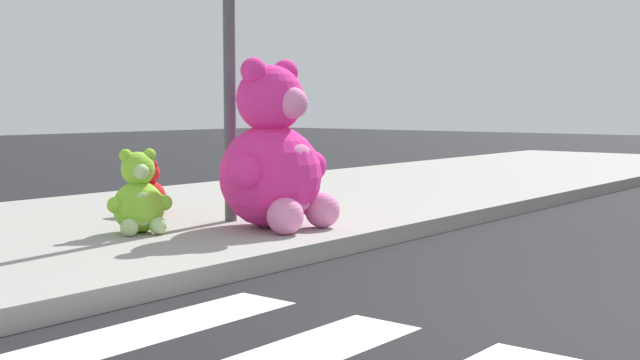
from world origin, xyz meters
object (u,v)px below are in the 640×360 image
plush_lime (139,199)px  plush_pink_large (274,161)px  plush_red (148,192)px  plush_white (265,190)px  sign_pole (229,34)px

plush_lime → plush_pink_large: bearing=-36.2°
plush_lime → plush_red: plush_lime is taller
plush_white → plush_red: (-0.98, 0.66, 0.02)m
sign_pole → plush_lime: bearing=175.1°
plush_lime → plush_red: size_ratio=1.34×
plush_pink_large → plush_lime: bearing=143.8°
plush_red → sign_pole: bearing=-81.9°
plush_pink_large → plush_red: (-0.08, 1.59, -0.37)m
plush_white → plush_pink_large: bearing=-133.8°
sign_pole → plush_white: (0.83, 0.34, -1.51)m
plush_red → plush_pink_large: bearing=-87.1°
sign_pole → plush_white: bearing=22.1°
sign_pole → plush_pink_large: size_ratio=2.19×
plush_pink_large → plush_lime: plush_pink_large is taller
plush_pink_large → plush_red: plush_pink_large is taller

